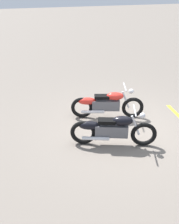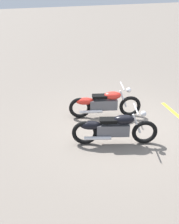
% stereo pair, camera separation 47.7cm
% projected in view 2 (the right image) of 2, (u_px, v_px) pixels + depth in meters
% --- Properties ---
extents(ground_plane, '(60.00, 60.00, 0.00)m').
position_uv_depth(ground_plane, '(121.00, 127.00, 7.93)').
color(ground_plane, slate).
extents(motorcycle_bright_foreground, '(2.19, 0.76, 1.04)m').
position_uv_depth(motorcycle_bright_foreground, '(103.00, 103.00, 8.26)').
color(motorcycle_bright_foreground, black).
rests_on(motorcycle_bright_foreground, ground).
extents(motorcycle_dark_foreground, '(2.16, 0.83, 1.04)m').
position_uv_depth(motorcycle_dark_foreground, '(113.00, 128.00, 6.95)').
color(motorcycle_dark_foreground, black).
rests_on(motorcycle_dark_foreground, ground).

